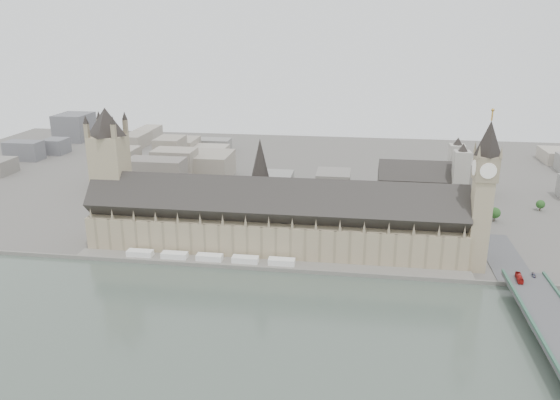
# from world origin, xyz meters

# --- Properties ---
(ground) EXTENTS (900.00, 900.00, 0.00)m
(ground) POSITION_xyz_m (0.00, 0.00, 0.00)
(ground) COLOR #595651
(ground) RESTS_ON ground
(embankment_wall) EXTENTS (600.00, 1.50, 3.00)m
(embankment_wall) POSITION_xyz_m (0.00, -15.00, 1.50)
(embankment_wall) COLOR slate
(embankment_wall) RESTS_ON ground
(river_terrace) EXTENTS (270.00, 15.00, 2.00)m
(river_terrace) POSITION_xyz_m (0.00, -7.50, 1.00)
(river_terrace) COLOR slate
(river_terrace) RESTS_ON ground
(terrace_tents) EXTENTS (118.00, 7.00, 4.00)m
(terrace_tents) POSITION_xyz_m (-40.00, -7.00, 4.00)
(terrace_tents) COLOR white
(terrace_tents) RESTS_ON river_terrace
(palace_of_westminster) EXTENTS (265.00, 40.73, 55.44)m
(palace_of_westminster) POSITION_xyz_m (0.00, 19.70, 22.71)
(palace_of_westminster) COLOR #9B9069
(palace_of_westminster) RESTS_ON ground
(elizabeth_tower) EXTENTS (17.00, 17.00, 107.50)m
(elizabeth_tower) POSITION_xyz_m (138.00, 8.00, 58.09)
(elizabeth_tower) COLOR #9B9069
(elizabeth_tower) RESTS_ON ground
(victoria_tower) EXTENTS (30.00, 30.00, 100.00)m
(victoria_tower) POSITION_xyz_m (-122.00, 26.00, 55.20)
(victoria_tower) COLOR #9B9069
(victoria_tower) RESTS_ON ground
(central_tower) EXTENTS (13.00, 13.00, 48.00)m
(central_tower) POSITION_xyz_m (-10.00, 26.00, 57.92)
(central_tower) COLOR gray
(central_tower) RESTS_ON ground
(westminster_abbey) EXTENTS (68.00, 36.00, 64.00)m
(westminster_abbey) POSITION_xyz_m (110.92, 95.00, 25.08)
(westminster_abbey) COLOR #9E988E
(westminster_abbey) RESTS_ON ground
(city_skyline_inland) EXTENTS (720.00, 360.00, 38.00)m
(city_skyline_inland) POSITION_xyz_m (0.00, 245.00, 19.00)
(city_skyline_inland) COLOR gray
(city_skyline_inland) RESTS_ON ground
(park_trees) EXTENTS (110.00, 30.00, 15.00)m
(park_trees) POSITION_xyz_m (-10.00, 60.00, 7.50)
(park_trees) COLOR #184017
(park_trees) RESTS_ON ground
(red_bus_north) EXTENTS (3.92, 12.57, 3.45)m
(red_bus_north) POSITION_xyz_m (156.42, -27.14, 11.97)
(red_bus_north) COLOR #A71613
(red_bus_north) RESTS_ON westminster_bridge
(car_approach) EXTENTS (2.35, 5.20, 1.48)m
(car_approach) POSITION_xyz_m (166.80, -20.00, 10.99)
(car_approach) COLOR gray
(car_approach) RESTS_ON westminster_bridge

